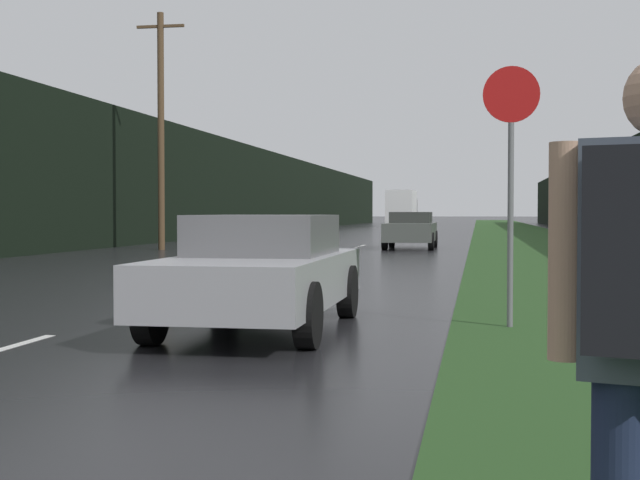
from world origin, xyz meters
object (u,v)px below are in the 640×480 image
(stop_sign, at_px, (511,170))
(delivery_truck, at_px, (402,208))
(car_passing_far, at_px, (411,230))
(car_passing_near, at_px, (261,270))

(stop_sign, height_order, delivery_truck, delivery_truck)
(delivery_truck, bearing_deg, car_passing_far, -84.80)
(stop_sign, height_order, car_passing_far, stop_sign)
(stop_sign, xyz_separation_m, car_passing_near, (-2.89, -0.57, -1.18))
(car_passing_far, bearing_deg, delivery_truck, -84.80)
(stop_sign, relative_size, car_passing_near, 0.70)
(car_passing_near, height_order, car_passing_far, car_passing_far)
(car_passing_near, distance_m, delivery_truck, 71.93)
(car_passing_near, bearing_deg, stop_sign, -168.85)
(car_passing_near, xyz_separation_m, delivery_truck, (-4.38, 71.79, 1.10))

